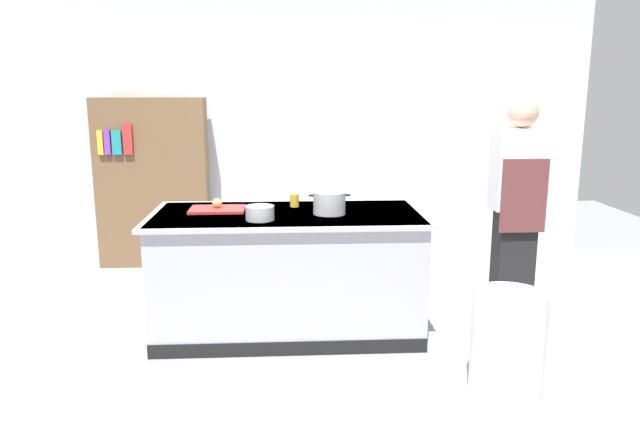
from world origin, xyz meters
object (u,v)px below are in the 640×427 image
Objects in this scene: trash_bin at (507,343)px; person_chef at (516,207)px; stock_pot at (329,203)px; mixing_bowl at (259,213)px; bookshelf at (153,183)px; onion at (217,203)px; juice_cup at (294,200)px.

person_chef is (0.42, 1.05, 0.60)m from trash_bin.
trash_bin is 1.28m from person_chef.
person_chef is (1.41, 0.10, -0.07)m from stock_pot.
bookshelf reaches higher than mixing_bowl.
onion is at bearing 133.83° from mixing_bowl.
mixing_bowl is 1.79m from trash_bin.
juice_cup is 2.12m from bookshelf.
juice_cup is (-0.25, 0.28, -0.03)m from stock_pot.
mixing_bowl is (0.33, -0.34, -0.01)m from onion.
stock_pot is at bearing -11.66° from onion.
juice_cup is at bearing 68.44° from person_chef.
mixing_bowl is at bearing 82.82° from person_chef.
juice_cup is at bearing -48.07° from bookshelf.
trash_bin is at bearing -31.76° from onion.
onion is at bearing 148.24° from trash_bin.
bookshelf is (-0.84, 1.68, -0.10)m from onion.
stock_pot is 0.37m from juice_cup.
person_chef reaches higher than stock_pot.
juice_cup is at bearing 10.85° from onion.
juice_cup is 0.16× the size of trash_bin.
stock_pot is at bearing -48.15° from bookshelf.
person_chef is at bearing -1.86° from onion.
person_chef reaches higher than juice_cup.
onion is 0.58m from juice_cup.
person_chef is at bearing -29.76° from bookshelf.
juice_cup is 0.06× the size of bookshelf.
onion reaches higher than trash_bin.
trash_bin is 3.90m from bookshelf.
onion is 0.73× the size of juice_cup.
person_chef reaches higher than mixing_bowl.
stock_pot reaches higher than onion.
person_chef is (2.23, -0.07, -0.04)m from onion.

